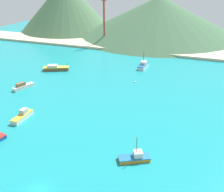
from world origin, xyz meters
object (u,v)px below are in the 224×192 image
fishing_boat_4 (23,86)px  radio_tower (104,18)px  buoy_1 (135,82)px  fishing_boat_0 (22,116)px  fishing_boat_2 (143,65)px  fishing_boat_8 (135,157)px  fishing_boat_5 (56,68)px

fishing_boat_4 → radio_tower: (0.69, 71.67, 13.95)m
buoy_1 → fishing_boat_0: bearing=-118.3°
buoy_1 → radio_tower: (-34.13, 51.52, 14.69)m
fishing_boat_0 → fishing_boat_4: 23.20m
fishing_boat_0 → fishing_boat_2: fishing_boat_2 is taller
fishing_boat_4 → fishing_boat_8: (48.78, -25.10, -0.18)m
fishing_boat_0 → radio_tower: (-13.39, 90.10, 13.92)m
fishing_boat_0 → fishing_boat_8: fishing_boat_8 is taller
fishing_boat_0 → fishing_boat_2: (18.65, 57.10, 0.12)m
fishing_boat_8 → fishing_boat_2: bearing=104.1°
fishing_boat_8 → buoy_1: (-13.96, 45.25, -0.57)m
buoy_1 → radio_tower: size_ratio=0.03×
fishing_boat_0 → fishing_boat_5: size_ratio=0.73×
fishing_boat_4 → buoy_1: bearing=30.1°
fishing_boat_4 → radio_tower: 73.02m
buoy_1 → fishing_boat_8: bearing=-72.9°
fishing_boat_0 → fishing_boat_8: 35.33m
buoy_1 → fishing_boat_2: bearing=96.4°
fishing_boat_0 → buoy_1: (20.74, 38.58, -0.77)m
fishing_boat_0 → fishing_boat_8: bearing=-10.9°
fishing_boat_2 → radio_tower: 48.03m
radio_tower → fishing_boat_4: bearing=-90.6°
fishing_boat_5 → radio_tower: bearing=88.8°
fishing_boat_4 → radio_tower: size_ratio=0.28×
fishing_boat_0 → fishing_boat_4: bearing=127.4°
fishing_boat_2 → fishing_boat_8: (16.04, -63.77, -0.32)m
fishing_boat_5 → radio_tower: 51.69m
fishing_boat_4 → buoy_1: 40.24m
fishing_boat_2 → fishing_boat_5: fishing_boat_2 is taller
fishing_boat_2 → fishing_boat_0: bearing=-108.1°
fishing_boat_4 → fishing_boat_2: bearing=49.7°
buoy_1 → radio_tower: bearing=123.5°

